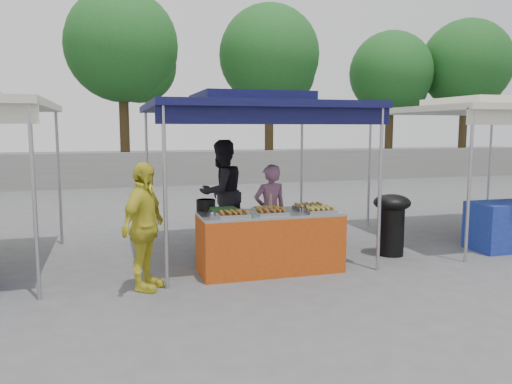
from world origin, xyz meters
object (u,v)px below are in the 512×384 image
object	(u,v)px
cooking_pot	(206,205)
vendor_woman	(270,212)
vendor_table	(270,242)
wok_burner	(391,219)
customer_person	(144,227)
helper_man	(222,192)

from	to	relation	value
cooking_pot	vendor_woman	world-z (taller)	vendor_woman
vendor_table	wok_burner	size ratio (longest dim) A/B	2.02
vendor_woman	customer_person	world-z (taller)	customer_person
wok_burner	customer_person	xyz separation A→B (m)	(-3.91, -0.66, 0.22)
helper_man	vendor_table	bearing A→B (deg)	71.76
cooking_pot	vendor_woman	distance (m)	1.12
wok_burner	helper_man	bearing A→B (deg)	161.37
cooking_pot	helper_man	distance (m)	1.54
vendor_table	helper_man	bearing A→B (deg)	98.91
cooking_pot	wok_burner	xyz separation A→B (m)	(2.98, -0.09, -0.34)
vendor_table	cooking_pot	size ratio (longest dim) A/B	7.32
wok_burner	cooking_pot	bearing A→B (deg)	-168.11
vendor_woman	wok_burner	bearing A→B (deg)	162.64
cooking_pot	helper_man	bearing A→B (deg)	69.05
cooking_pot	wok_burner	distance (m)	3.00
vendor_table	customer_person	xyz separation A→B (m)	(-1.77, -0.35, 0.38)
cooking_pot	vendor_woman	bearing A→B (deg)	14.93
cooking_pot	vendor_table	bearing A→B (deg)	-25.24
vendor_table	vendor_woman	size ratio (longest dim) A/B	1.36
wok_burner	customer_person	distance (m)	3.97
cooking_pot	wok_burner	bearing A→B (deg)	-1.70
wok_burner	vendor_woman	bearing A→B (deg)	-177.39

